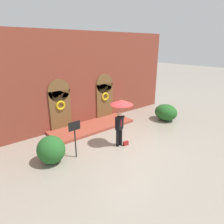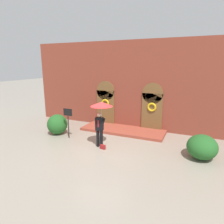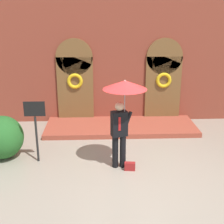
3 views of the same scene
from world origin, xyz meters
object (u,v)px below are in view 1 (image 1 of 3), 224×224
at_px(handbag, 126,143).
at_px(shrub_right, 166,112).
at_px(person_with_umbrella, 121,109).
at_px(sign_post, 75,134).
at_px(shrub_left, 51,150).

height_order(handbag, shrub_right, shrub_right).
xyz_separation_m(handbag, shrub_right, (4.52, 0.92, 0.43)).
distance_m(person_with_umbrella, handbag, 1.82).
height_order(person_with_umbrella, shrub_right, person_with_umbrella).
bearing_deg(handbag, shrub_right, 18.30).
height_order(handbag, sign_post, sign_post).
bearing_deg(handbag, person_with_umbrella, 138.21).
distance_m(person_with_umbrella, sign_post, 2.47).
relative_size(person_with_umbrella, handbag, 8.44).
bearing_deg(shrub_left, sign_post, -15.68).
bearing_deg(shrub_right, handbag, -168.46).
distance_m(sign_post, shrub_right, 7.04).
distance_m(handbag, sign_post, 2.77).
distance_m(shrub_left, shrub_right, 8.02).
distance_m(sign_post, shrub_left, 1.20).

